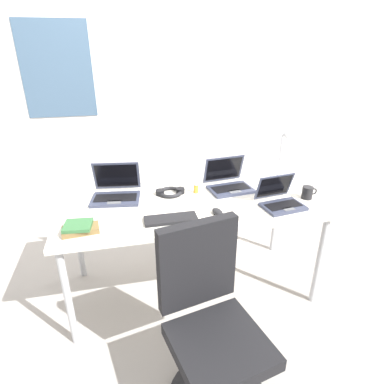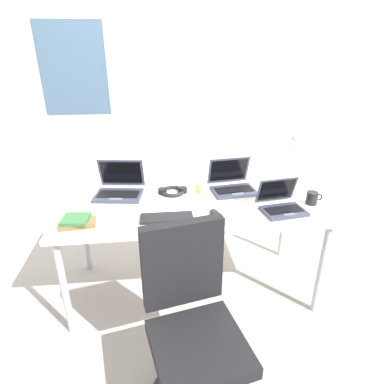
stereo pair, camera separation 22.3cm
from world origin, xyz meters
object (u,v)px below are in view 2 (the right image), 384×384
Objects in this scene: laptop_near_mouse at (282,204)px; cell_phone at (287,190)px; laptop_front_left at (232,184)px; office_chair at (194,337)px; desk_lamp at (291,159)px; pill_bottle at (198,188)px; computer_mouse at (215,213)px; laptop_far_corner at (119,188)px; coffee_mug at (312,198)px; book_stack at (77,222)px; external_keyboard at (167,218)px; headphones at (173,191)px.

cell_phone is (0.15, 0.30, -0.04)m from laptop_near_mouse.
laptop_front_left is 0.36× the size of office_chair.
desk_lamp is 0.51m from laptop_front_left.
pill_bottle is (-0.26, -0.02, -0.01)m from laptop_front_left.
pill_bottle is at bearing 84.79° from computer_mouse.
laptop_far_corner reaches higher than coffee_mug.
desk_lamp is 0.26m from cell_phone.
cell_phone is at bearing -8.37° from laptop_front_left.
desk_lamp reaches higher than cell_phone.
laptop_front_left is 1.60× the size of book_stack.
coffee_mug is (1.32, -0.31, -0.00)m from laptop_far_corner.
coffee_mug is (0.49, -0.29, -0.00)m from laptop_front_left.
coffee_mug is 1.22m from office_chair.
coffee_mug reaches higher than pill_bottle.
laptop_far_corner is (-0.83, 0.02, 0.00)m from laptop_front_left.
laptop_front_left is 1.05× the size of external_keyboard.
computer_mouse is at bearing -32.00° from laptop_far_corner.
book_stack is (-0.79, -0.39, -0.02)m from pill_bottle.
coffee_mug is at bearing 4.50° from book_stack.
book_stack is (-1.05, -0.41, -0.02)m from laptop_front_left.
desk_lamp is 0.42m from coffee_mug.
desk_lamp is 1.84× the size of book_stack.
computer_mouse is at bearing -177.17° from laptop_near_mouse.
laptop_near_mouse is 1.30m from book_stack.
coffee_mug is at bearing -87.86° from desk_lamp.
coffee_mug is at bearing -19.69° from pill_bottle.
computer_mouse is 0.10× the size of office_chair.
laptop_front_left is 0.43m from laptop_near_mouse.
laptop_front_left is 4.41× the size of pill_bottle.
pill_bottle is at bearing -175.24° from laptop_front_left.
computer_mouse is at bearing -144.87° from desk_lamp.
pill_bottle is (-0.66, 0.04, 0.04)m from cell_phone.
book_stack is (-0.22, -0.43, -0.02)m from laptop_far_corner.
external_keyboard is (-0.51, -0.39, -0.04)m from laptop_front_left.
desk_lamp is 1.12m from external_keyboard.
cell_phone is 0.62× the size of book_stack.
coffee_mug reaches higher than book_stack.
laptop_far_corner is 0.38× the size of office_chair.
headphones is (-0.45, -0.00, -0.03)m from laptop_front_left.
desk_lamp reaches higher than laptop_near_mouse.
desk_lamp is 0.41× the size of office_chair.
laptop_far_corner reaches higher than external_keyboard.
laptop_far_corner reaches higher than book_stack.
office_chair is at bearing -135.14° from laptop_near_mouse.
coffee_mug is at bearing 15.01° from laptop_near_mouse.
laptop_near_mouse is 2.24× the size of cell_phone.
computer_mouse is at bearing -56.46° from headphones.
cell_phone is 1.20× the size of coffee_mug.
office_chair is at bearing -43.21° from book_stack.
laptop_far_corner reaches higher than laptop_near_mouse.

